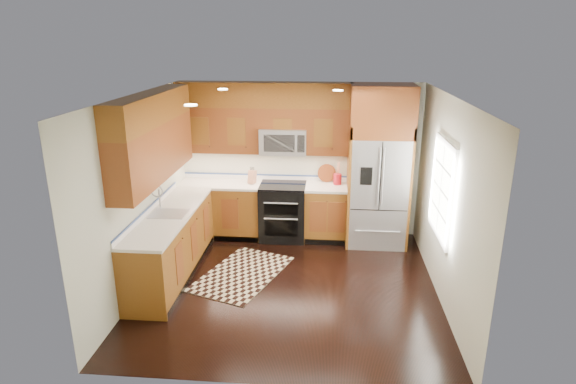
# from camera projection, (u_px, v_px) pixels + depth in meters

# --- Properties ---
(ground) EXTENTS (4.00, 4.00, 0.00)m
(ground) POSITION_uv_depth(u_px,v_px,m) (289.00, 286.00, 6.66)
(ground) COLOR black
(ground) RESTS_ON ground
(wall_back) EXTENTS (4.00, 0.02, 2.60)m
(wall_back) POSITION_uv_depth(u_px,v_px,m) (299.00, 160.00, 8.15)
(wall_back) COLOR beige
(wall_back) RESTS_ON ground
(wall_left) EXTENTS (0.02, 4.00, 2.60)m
(wall_left) POSITION_uv_depth(u_px,v_px,m) (140.00, 193.00, 6.42)
(wall_left) COLOR beige
(wall_left) RESTS_ON ground
(wall_right) EXTENTS (0.02, 4.00, 2.60)m
(wall_right) POSITION_uv_depth(u_px,v_px,m) (446.00, 202.00, 6.09)
(wall_right) COLOR beige
(wall_right) RESTS_ON ground
(window) EXTENTS (0.04, 1.10, 1.30)m
(window) POSITION_uv_depth(u_px,v_px,m) (442.00, 189.00, 6.25)
(window) COLOR white
(window) RESTS_ON ground
(base_cabinets) EXTENTS (2.85, 3.00, 0.90)m
(base_cabinets) POSITION_uv_depth(u_px,v_px,m) (215.00, 228.00, 7.47)
(base_cabinets) COLOR brown
(base_cabinets) RESTS_ON ground
(countertop) EXTENTS (2.86, 3.01, 0.04)m
(countertop) POSITION_uv_depth(u_px,v_px,m) (225.00, 198.00, 7.43)
(countertop) COLOR silver
(countertop) RESTS_ON base_cabinets
(upper_cabinets) EXTENTS (2.85, 3.00, 1.15)m
(upper_cabinets) POSITION_uv_depth(u_px,v_px,m) (219.00, 126.00, 7.16)
(upper_cabinets) COLOR brown
(upper_cabinets) RESTS_ON ground
(range) EXTENTS (0.76, 0.67, 0.95)m
(range) POSITION_uv_depth(u_px,v_px,m) (283.00, 212.00, 8.11)
(range) COLOR black
(range) RESTS_ON ground
(microwave) EXTENTS (0.76, 0.40, 0.42)m
(microwave) POSITION_uv_depth(u_px,v_px,m) (283.00, 141.00, 7.87)
(microwave) COLOR #B2B2B7
(microwave) RESTS_ON ground
(refrigerator) EXTENTS (0.98, 0.75, 2.60)m
(refrigerator) POSITION_uv_depth(u_px,v_px,m) (379.00, 167.00, 7.69)
(refrigerator) COLOR #B2B2B7
(refrigerator) RESTS_ON ground
(sink_faucet) EXTENTS (0.54, 0.44, 0.37)m
(sink_faucet) POSITION_uv_depth(u_px,v_px,m) (167.00, 209.00, 6.71)
(sink_faucet) COLOR #B2B2B7
(sink_faucet) RESTS_ON countertop
(rug) EXTENTS (1.43, 1.80, 0.01)m
(rug) POSITION_uv_depth(u_px,v_px,m) (242.00, 273.00, 7.00)
(rug) COLOR black
(rug) RESTS_ON ground
(knife_block) EXTENTS (0.13, 0.16, 0.28)m
(knife_block) POSITION_uv_depth(u_px,v_px,m) (252.00, 177.00, 8.04)
(knife_block) COLOR tan
(knife_block) RESTS_ON countertop
(utensil_crock) EXTENTS (0.17, 0.17, 0.38)m
(utensil_crock) POSITION_uv_depth(u_px,v_px,m) (338.00, 177.00, 7.98)
(utensil_crock) COLOR #A71421
(utensil_crock) RESTS_ON countertop
(cutting_board) EXTENTS (0.34, 0.34, 0.02)m
(cutting_board) POSITION_uv_depth(u_px,v_px,m) (327.00, 181.00, 8.16)
(cutting_board) COLOR brown
(cutting_board) RESTS_ON countertop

